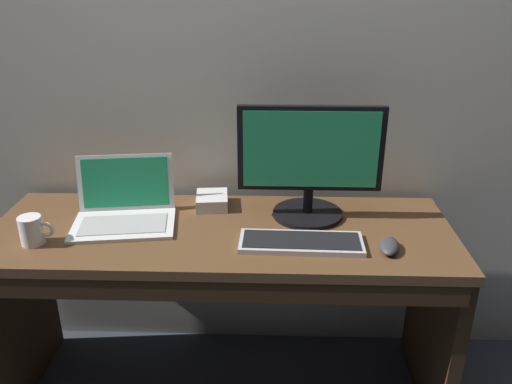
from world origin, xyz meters
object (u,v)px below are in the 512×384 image
computer_mouse (389,246)px  external_drive_box (212,201)px  laptop_white (125,209)px  coffee_mug (32,230)px  external_monitor (310,163)px  wired_keyboard (301,242)px

computer_mouse → external_drive_box: (-0.60, 0.32, 0.01)m
laptop_white → coffee_mug: 0.31m
external_drive_box → coffee_mug: coffee_mug is taller
computer_mouse → external_drive_box: bearing=166.1°
computer_mouse → external_drive_box: size_ratio=0.84×
external_monitor → external_drive_box: 0.41m
laptop_white → wired_keyboard: 0.64m
laptop_white → computer_mouse: size_ratio=3.27×
external_monitor → computer_mouse: size_ratio=4.33×
external_drive_box → external_monitor: bearing=-12.4°
computer_mouse → external_monitor: bearing=149.7°
laptop_white → coffee_mug: laptop_white is taller
coffee_mug → laptop_white: bearing=34.7°
wired_keyboard → laptop_white: bearing=165.8°
external_monitor → laptop_white: bearing=-175.3°
laptop_white → computer_mouse: 0.92m
laptop_white → external_monitor: 0.68m
external_monitor → wired_keyboard: external_monitor is taller
computer_mouse → external_drive_box: external_drive_box is taller
wired_keyboard → coffee_mug: coffee_mug is taller
coffee_mug → computer_mouse: bearing=-0.4°
external_drive_box → computer_mouse: bearing=-27.8°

